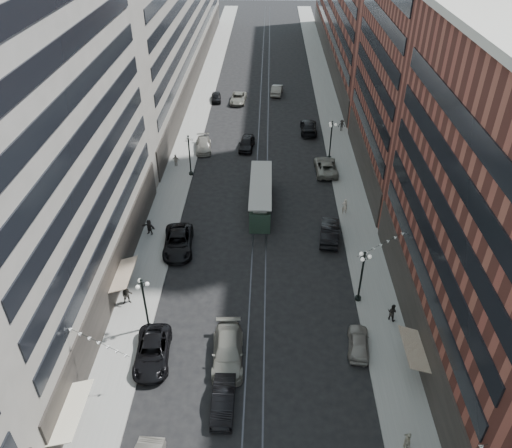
# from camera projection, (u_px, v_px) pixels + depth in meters

# --- Properties ---
(ground) EXTENTS (220.00, 220.00, 0.00)m
(ground) POSITION_uv_depth(u_px,v_px,m) (262.00, 159.00, 68.92)
(ground) COLOR black
(ground) RESTS_ON ground
(sidewalk_west) EXTENTS (4.00, 180.00, 0.15)m
(sidewalk_west) POSITION_uv_depth(u_px,v_px,m) (193.00, 128.00, 77.33)
(sidewalk_west) COLOR gray
(sidewalk_west) RESTS_ON ground
(sidewalk_east) EXTENTS (4.00, 180.00, 0.15)m
(sidewalk_east) POSITION_uv_depth(u_px,v_px,m) (335.00, 129.00, 76.85)
(sidewalk_east) COLOR gray
(sidewalk_east) RESTS_ON ground
(rail_west) EXTENTS (0.12, 180.00, 0.02)m
(rail_west) POSITION_uv_depth(u_px,v_px,m) (259.00, 129.00, 77.15)
(rail_west) COLOR #2D2D33
(rail_west) RESTS_ON ground
(rail_east) EXTENTS (0.12, 180.00, 0.02)m
(rail_east) POSITION_uv_depth(u_px,v_px,m) (268.00, 129.00, 77.12)
(rail_east) COLOR #2D2D33
(rail_east) RESTS_ON ground
(building_west_mid) EXTENTS (8.00, 36.00, 28.00)m
(building_west_mid) POSITION_uv_depth(u_px,v_px,m) (42.00, 155.00, 39.13)
(building_west_mid) COLOR gray
(building_west_mid) RESTS_ON ground
(building_west_far) EXTENTS (8.00, 90.00, 26.00)m
(building_west_far) POSITION_uv_depth(u_px,v_px,m) (173.00, 4.00, 91.46)
(building_west_far) COLOR gray
(building_west_far) RESTS_ON ground
(building_east_mid) EXTENTS (8.00, 30.00, 24.00)m
(building_east_mid) POSITION_uv_depth(u_px,v_px,m) (495.00, 218.00, 35.42)
(building_east_mid) COLOR brown
(building_east_mid) RESTS_ON ground
(building_east_tower) EXTENTS (8.00, 26.00, 42.00)m
(building_east_tower) POSITION_uv_depth(u_px,v_px,m) (422.00, 2.00, 53.30)
(building_east_tower) COLOR brown
(building_east_tower) RESTS_ON ground
(building_east_far) EXTENTS (8.00, 72.00, 24.00)m
(building_east_far) POSITION_uv_depth(u_px,v_px,m) (352.00, 1.00, 98.69)
(building_east_far) COLOR brown
(building_east_far) RESTS_ON ground
(lamppost_sw_far) EXTENTS (1.03, 1.14, 5.52)m
(lamppost_sw_far) POSITION_uv_depth(u_px,v_px,m) (145.00, 303.00, 41.07)
(lamppost_sw_far) COLOR black
(lamppost_sw_far) RESTS_ON sidewalk_west
(lamppost_sw_mid) EXTENTS (1.03, 1.14, 5.52)m
(lamppost_sw_mid) POSITION_uv_depth(u_px,v_px,m) (189.00, 154.00, 63.25)
(lamppost_sw_mid) COLOR black
(lamppost_sw_mid) RESTS_ON sidewalk_west
(lamppost_se_far) EXTENTS (1.03, 1.14, 5.52)m
(lamppost_se_far) POSITION_uv_depth(u_px,v_px,m) (362.00, 275.00, 43.95)
(lamppost_se_far) COLOR black
(lamppost_se_far) RESTS_ON sidewalk_east
(lamppost_se_mid) EXTENTS (1.03, 1.14, 5.52)m
(lamppost_se_mid) POSITION_uv_depth(u_px,v_px,m) (331.00, 139.00, 66.96)
(lamppost_se_mid) COLOR black
(lamppost_se_mid) RESTS_ON sidewalk_east
(streetcar) EXTENTS (2.49, 11.24, 3.11)m
(streetcar) POSITION_uv_depth(u_px,v_px,m) (261.00, 196.00, 58.04)
(streetcar) COLOR #23372A
(streetcar) RESTS_ON ground
(car_2) EXTENTS (3.17, 6.01, 1.61)m
(car_2) POSITION_uv_depth(u_px,v_px,m) (152.00, 352.00, 39.70)
(car_2) COLOR black
(car_2) RESTS_ON ground
(car_4) EXTENTS (2.17, 4.32, 1.41)m
(car_4) POSITION_uv_depth(u_px,v_px,m) (359.00, 342.00, 40.66)
(car_4) COLOR gray
(car_4) RESTS_ON ground
(car_5) EXTENTS (1.60, 4.56, 1.50)m
(car_5) POSITION_uv_depth(u_px,v_px,m) (223.00, 401.00, 36.07)
(car_5) COLOR black
(car_5) RESTS_ON ground
(pedestrian_2) EXTENTS (1.06, 0.78, 1.94)m
(pedestrian_2) POSITION_uv_depth(u_px,v_px,m) (127.00, 295.00, 44.71)
(pedestrian_2) COLOR black
(pedestrian_2) RESTS_ON sidewalk_west
(pedestrian_4) EXTENTS (0.54, 1.03, 1.69)m
(pedestrian_4) POSITION_uv_depth(u_px,v_px,m) (407.00, 442.00, 33.19)
(pedestrian_4) COLOR #A9A38C
(pedestrian_4) RESTS_ON sidewalk_east
(car_7) EXTENTS (3.49, 6.57, 1.76)m
(car_7) POSITION_uv_depth(u_px,v_px,m) (178.00, 242.00, 51.61)
(car_7) COLOR black
(car_7) RESTS_ON ground
(car_8) EXTENTS (2.71, 5.39, 1.50)m
(car_8) POSITION_uv_depth(u_px,v_px,m) (203.00, 145.00, 70.70)
(car_8) COLOR gray
(car_8) RESTS_ON ground
(car_9) EXTENTS (2.01, 4.19, 1.38)m
(car_9) POSITION_uv_depth(u_px,v_px,m) (216.00, 97.00, 86.40)
(car_9) COLOR black
(car_9) RESTS_ON ground
(car_10) EXTENTS (2.52, 5.60, 1.78)m
(car_10) POSITION_uv_depth(u_px,v_px,m) (330.00, 232.00, 53.10)
(car_10) COLOR black
(car_10) RESTS_ON ground
(car_11) EXTENTS (2.87, 6.00, 1.65)m
(car_11) POSITION_uv_depth(u_px,v_px,m) (326.00, 166.00, 65.35)
(car_11) COLOR slate
(car_11) RESTS_ON ground
(car_12) EXTENTS (2.54, 5.98, 1.72)m
(car_12) POSITION_uv_depth(u_px,v_px,m) (309.00, 127.00, 75.72)
(car_12) COLOR black
(car_12) RESTS_ON ground
(car_13) EXTENTS (2.40, 5.08, 1.68)m
(car_13) POSITION_uv_depth(u_px,v_px,m) (247.00, 143.00, 71.05)
(car_13) COLOR black
(car_13) RESTS_ON ground
(car_14) EXTENTS (2.33, 5.29, 1.69)m
(car_14) POSITION_uv_depth(u_px,v_px,m) (277.00, 90.00, 89.02)
(car_14) COLOR slate
(car_14) RESTS_ON ground
(pedestrian_5) EXTENTS (1.69, 1.10, 1.77)m
(pedestrian_5) POSITION_uv_depth(u_px,v_px,m) (149.00, 227.00, 53.58)
(pedestrian_5) COLOR black
(pedestrian_5) RESTS_ON sidewalk_west
(pedestrian_6) EXTENTS (1.01, 0.50, 1.68)m
(pedestrian_6) POSITION_uv_depth(u_px,v_px,m) (176.00, 160.00, 66.39)
(pedestrian_6) COLOR gray
(pedestrian_6) RESTS_ON sidewalk_west
(pedestrian_7) EXTENTS (0.93, 0.86, 1.69)m
(pedestrian_7) POSITION_uv_depth(u_px,v_px,m) (392.00, 312.00, 43.12)
(pedestrian_7) COLOR black
(pedestrian_7) RESTS_ON sidewalk_east
(pedestrian_8) EXTENTS (0.74, 0.55, 1.87)m
(pedestrian_8) POSITION_uv_depth(u_px,v_px,m) (345.00, 206.00, 56.88)
(pedestrian_8) COLOR beige
(pedestrian_8) RESTS_ON sidewalk_east
(pedestrian_9) EXTENTS (1.15, 0.56, 1.73)m
(pedestrian_9) POSITION_uv_depth(u_px,v_px,m) (342.00, 125.00, 75.78)
(pedestrian_9) COLOR black
(pedestrian_9) RESTS_ON sidewalk_east
(car_extra_0) EXTENTS (2.73, 6.12, 1.74)m
(car_extra_0) POSITION_uv_depth(u_px,v_px,m) (228.00, 351.00, 39.68)
(car_extra_0) COLOR slate
(car_extra_0) RESTS_ON ground
(car_extra_1) EXTENTS (2.84, 5.55, 1.50)m
(car_extra_1) POSITION_uv_depth(u_px,v_px,m) (238.00, 98.00, 85.83)
(car_extra_1) COLOR slate
(car_extra_1) RESTS_ON ground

